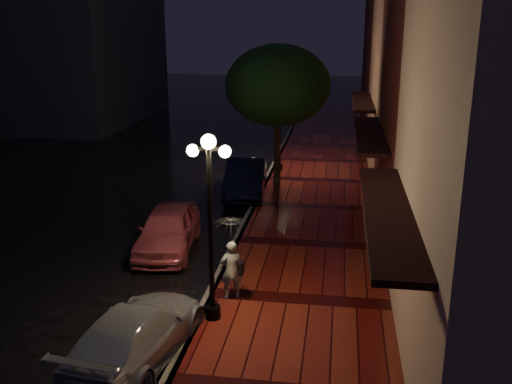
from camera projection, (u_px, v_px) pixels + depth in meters
The scene contains 14 objects.
ground at pixel (237, 244), 18.03m from camera, with size 120.00×120.00×0.00m, color black.
sidewalk at pixel (308, 245), 17.69m from camera, with size 4.50×60.00×0.15m, color #450D0C.
curb at pixel (237, 241), 18.01m from camera, with size 0.25×60.00×0.15m, color #595451.
storefront_mid at pixel (472, 64), 17.37m from camera, with size 5.00×8.00×11.00m, color #511914.
storefront_far at pixel (431, 75), 25.24m from camera, with size 5.00×8.00×9.00m, color #8C5951.
storefront_extra at pixel (408, 52), 34.57m from camera, with size 5.00×12.00×10.00m, color #511914.
streetlamp_near at pixel (210, 218), 12.50m from camera, with size 0.96×0.36×4.31m.
streetlamp_far at pixel (279, 117), 25.77m from camera, with size 0.96×0.36×4.31m.
street_tree at pixel (278, 88), 22.41m from camera, with size 4.16×4.16×5.80m.
pink_car at pixel (168, 229), 17.33m from camera, with size 1.59×3.96×1.35m, color #CC5461.
navy_car at pixel (246, 177), 23.07m from camera, with size 1.54×4.43×1.46m, color black.
silver_car at pixel (136, 334), 11.65m from camera, with size 1.70×4.17×1.21m, color #A0A1A7.
woman_with_umbrella at pixel (231, 246), 13.74m from camera, with size 0.88×0.89×2.11m.
parking_meter at pixel (277, 193), 19.98m from camera, with size 0.13×0.10×1.35m.
Camera 1 is at (3.08, -16.54, 6.71)m, focal length 40.00 mm.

